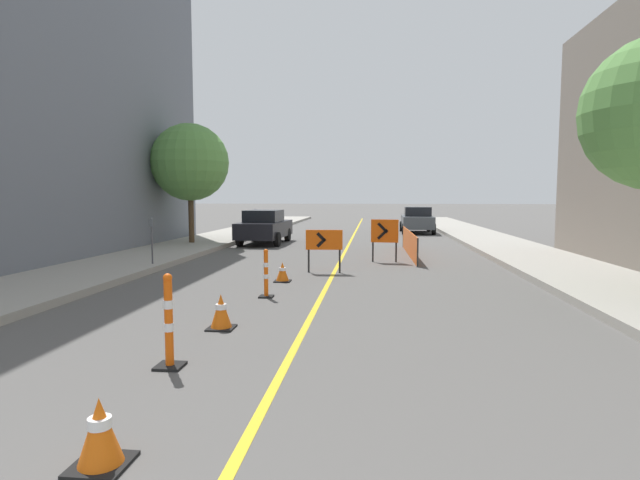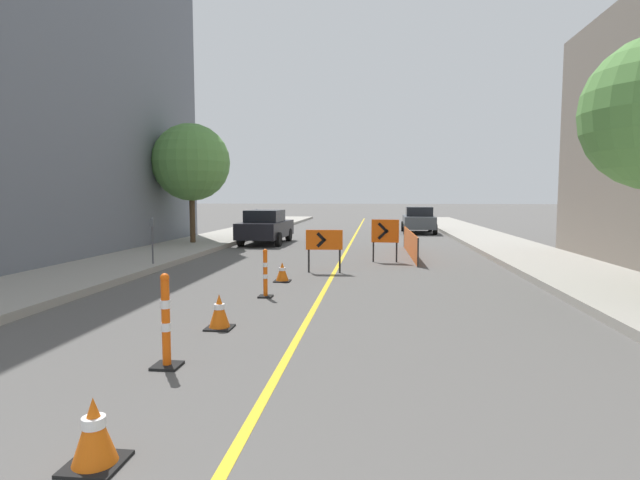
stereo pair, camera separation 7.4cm
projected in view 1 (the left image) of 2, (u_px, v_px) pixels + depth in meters
The scene contains 16 objects.
lane_stripe at pixel (351, 241), 25.00m from camera, with size 0.12×50.88×0.01m.
sidewalk_left at pixel (219, 238), 25.71m from camera, with size 3.13×50.88×0.18m.
sidewalk_right at pixel (490, 240), 24.26m from camera, with size 3.13×50.88×0.18m.
traffic_cone_nearest at pixel (100, 433), 4.10m from camera, with size 0.46×0.46×0.58m.
traffic_cone_second at pixel (221, 312), 8.38m from camera, with size 0.44×0.44×0.59m.
traffic_cone_third at pixel (282, 272), 13.03m from camera, with size 0.42×0.42×0.51m.
delineator_post_front at pixel (169, 327), 6.46m from camera, with size 0.35×0.35×1.24m.
delineator_post_rear at pixel (266, 277), 10.98m from camera, with size 0.30×0.30×1.07m.
arrow_barricade_primary at pixel (324, 242), 14.51m from camera, with size 1.07×0.13×1.25m.
arrow_barricade_secondary at pixel (385, 233), 16.85m from camera, with size 0.92×0.13×1.45m.
safety_mesh_fence at pixel (409, 243), 18.79m from camera, with size 0.13×6.37×0.92m.
parked_car_curb_near at pixel (265, 227), 23.42m from camera, with size 1.95×4.36×1.59m.
parked_car_curb_mid at pixel (417, 220), 30.35m from camera, with size 1.94×4.34×1.59m.
parking_meter_near_curb at pixel (152, 231), 15.11m from camera, with size 0.12×0.11×1.41m.
parking_meter_far_curb at pixel (255, 216), 28.32m from camera, with size 0.12×0.11×1.35m.
street_tree_left_near at pixel (190, 162), 21.93m from camera, with size 3.39×3.39×5.24m.
Camera 1 is at (1.14, 0.52, 2.23)m, focal length 28.00 mm.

